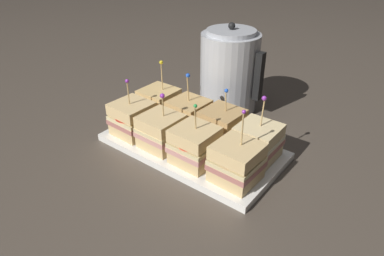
{
  "coord_description": "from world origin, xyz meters",
  "views": [
    {
      "loc": [
        0.45,
        -0.58,
        0.49
      ],
      "look_at": [
        0.0,
        0.0,
        0.06
      ],
      "focal_mm": 32.0,
      "sensor_mm": 36.0,
      "label": 1
    }
  ],
  "objects_px": {
    "sandwich_back_center_right": "(222,126)",
    "sandwich_back_far_right": "(258,141)",
    "kettle_steel": "(229,71)",
    "sandwich_front_far_left": "(132,118)",
    "sandwich_front_center_right": "(195,145)",
    "sandwich_back_center_left": "(189,115)",
    "sandwich_front_center_left": "(161,131)",
    "serving_platter": "(192,146)",
    "sandwich_back_far_left": "(159,104)",
    "sandwich_front_far_right": "(236,163)"
  },
  "relations": [
    {
      "from": "sandwich_front_center_left",
      "to": "sandwich_front_far_right",
      "type": "relative_size",
      "value": 0.85
    },
    {
      "from": "sandwich_front_far_left",
      "to": "kettle_steel",
      "type": "height_order",
      "value": "kettle_steel"
    },
    {
      "from": "sandwich_front_center_right",
      "to": "sandwich_front_far_right",
      "type": "xyz_separation_m",
      "value": [
        0.11,
        0.0,
        -0.0
      ]
    },
    {
      "from": "sandwich_back_far_left",
      "to": "kettle_steel",
      "type": "relative_size",
      "value": 0.64
    },
    {
      "from": "sandwich_front_far_right",
      "to": "sandwich_back_center_left",
      "type": "xyz_separation_m",
      "value": [
        -0.21,
        0.11,
        -0.0
      ]
    },
    {
      "from": "sandwich_front_center_left",
      "to": "sandwich_back_center_right",
      "type": "height_order",
      "value": "sandwich_back_center_right"
    },
    {
      "from": "sandwich_front_far_right",
      "to": "sandwich_back_center_right",
      "type": "height_order",
      "value": "sandwich_front_far_right"
    },
    {
      "from": "sandwich_front_center_left",
      "to": "sandwich_front_center_right",
      "type": "relative_size",
      "value": 0.96
    },
    {
      "from": "sandwich_back_far_left",
      "to": "sandwich_back_far_right",
      "type": "height_order",
      "value": "sandwich_back_far_left"
    },
    {
      "from": "sandwich_back_center_left",
      "to": "kettle_steel",
      "type": "xyz_separation_m",
      "value": [
        -0.0,
        0.2,
        0.06
      ]
    },
    {
      "from": "sandwich_back_far_left",
      "to": "sandwich_back_far_right",
      "type": "distance_m",
      "value": 0.31
    },
    {
      "from": "sandwich_back_center_right",
      "to": "sandwich_back_far_right",
      "type": "relative_size",
      "value": 0.93
    },
    {
      "from": "serving_platter",
      "to": "sandwich_front_center_left",
      "type": "distance_m",
      "value": 0.09
    },
    {
      "from": "sandwich_front_center_right",
      "to": "sandwich_back_far_left",
      "type": "height_order",
      "value": "sandwich_back_far_left"
    },
    {
      "from": "serving_platter",
      "to": "sandwich_front_far_left",
      "type": "distance_m",
      "value": 0.17
    },
    {
      "from": "sandwich_back_center_left",
      "to": "sandwich_back_far_right",
      "type": "distance_m",
      "value": 0.21
    },
    {
      "from": "sandwich_front_center_left",
      "to": "sandwich_back_center_right",
      "type": "xyz_separation_m",
      "value": [
        0.11,
        0.11,
        0.0
      ]
    },
    {
      "from": "serving_platter",
      "to": "sandwich_back_far_right",
      "type": "xyz_separation_m",
      "value": [
        0.16,
        0.05,
        0.05
      ]
    },
    {
      "from": "sandwich_front_far_left",
      "to": "sandwich_front_far_right",
      "type": "bearing_deg",
      "value": -0.09
    },
    {
      "from": "sandwich_front_center_right",
      "to": "kettle_steel",
      "type": "relative_size",
      "value": 0.56
    },
    {
      "from": "sandwich_back_far_right",
      "to": "sandwich_back_center_right",
      "type": "bearing_deg",
      "value": 176.96
    },
    {
      "from": "sandwich_front_center_right",
      "to": "sandwich_front_far_right",
      "type": "distance_m",
      "value": 0.11
    },
    {
      "from": "kettle_steel",
      "to": "sandwich_front_far_left",
      "type": "bearing_deg",
      "value": -107.76
    },
    {
      "from": "sandwich_front_center_right",
      "to": "kettle_steel",
      "type": "bearing_deg",
      "value": 109.02
    },
    {
      "from": "sandwich_front_center_left",
      "to": "sandwich_back_center_left",
      "type": "bearing_deg",
      "value": 88.75
    },
    {
      "from": "sandwich_front_center_right",
      "to": "sandwich_back_center_right",
      "type": "relative_size",
      "value": 1.02
    },
    {
      "from": "sandwich_back_far_left",
      "to": "kettle_steel",
      "type": "distance_m",
      "value": 0.23
    },
    {
      "from": "sandwich_back_far_left",
      "to": "sandwich_front_far_left",
      "type": "bearing_deg",
      "value": -89.01
    },
    {
      "from": "sandwich_front_center_right",
      "to": "sandwich_back_center_left",
      "type": "height_order",
      "value": "sandwich_back_center_left"
    },
    {
      "from": "serving_platter",
      "to": "sandwich_front_center_right",
      "type": "relative_size",
      "value": 3.04
    },
    {
      "from": "kettle_steel",
      "to": "sandwich_front_far_right",
      "type": "bearing_deg",
      "value": -54.86
    },
    {
      "from": "sandwich_back_center_right",
      "to": "sandwich_back_far_right",
      "type": "distance_m",
      "value": 0.1
    },
    {
      "from": "serving_platter",
      "to": "sandwich_front_center_left",
      "type": "xyz_separation_m",
      "value": [
        -0.06,
        -0.05,
        0.05
      ]
    },
    {
      "from": "sandwich_front_far_right",
      "to": "sandwich_back_far_left",
      "type": "xyz_separation_m",
      "value": [
        -0.32,
        0.11,
        0.0
      ]
    },
    {
      "from": "sandwich_front_far_left",
      "to": "sandwich_back_center_right",
      "type": "bearing_deg",
      "value": 27.57
    },
    {
      "from": "sandwich_back_far_left",
      "to": "sandwich_back_center_left",
      "type": "height_order",
      "value": "sandwich_back_far_left"
    },
    {
      "from": "sandwich_front_far_right",
      "to": "sandwich_back_far_left",
      "type": "relative_size",
      "value": 0.99
    },
    {
      "from": "sandwich_front_center_right",
      "to": "sandwich_back_far_right",
      "type": "xyz_separation_m",
      "value": [
        0.11,
        0.11,
        -0.0
      ]
    },
    {
      "from": "sandwich_back_far_right",
      "to": "sandwich_front_center_right",
      "type": "bearing_deg",
      "value": -135.07
    },
    {
      "from": "serving_platter",
      "to": "sandwich_back_far_left",
      "type": "distance_m",
      "value": 0.17
    },
    {
      "from": "sandwich_front_center_left",
      "to": "sandwich_back_far_left",
      "type": "distance_m",
      "value": 0.15
    },
    {
      "from": "sandwich_front_center_left",
      "to": "sandwich_front_center_right",
      "type": "bearing_deg",
      "value": -1.48
    },
    {
      "from": "sandwich_back_center_left",
      "to": "sandwich_back_far_left",
      "type": "bearing_deg",
      "value": -178.76
    },
    {
      "from": "sandwich_back_center_right",
      "to": "kettle_steel",
      "type": "distance_m",
      "value": 0.24
    },
    {
      "from": "serving_platter",
      "to": "sandwich_front_center_left",
      "type": "height_order",
      "value": "sandwich_front_center_left"
    },
    {
      "from": "sandwich_back_center_right",
      "to": "kettle_steel",
      "type": "relative_size",
      "value": 0.55
    },
    {
      "from": "sandwich_front_center_left",
      "to": "sandwich_back_center_left",
      "type": "height_order",
      "value": "sandwich_back_center_left"
    },
    {
      "from": "sandwich_front_center_right",
      "to": "sandwich_back_far_left",
      "type": "xyz_separation_m",
      "value": [
        -0.21,
        0.11,
        0.0
      ]
    },
    {
      "from": "sandwich_front_center_left",
      "to": "sandwich_back_center_left",
      "type": "relative_size",
      "value": 0.89
    },
    {
      "from": "kettle_steel",
      "to": "sandwich_back_center_left",
      "type": "bearing_deg",
      "value": -88.93
    }
  ]
}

